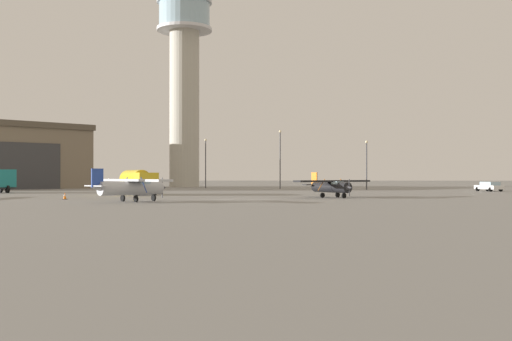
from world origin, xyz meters
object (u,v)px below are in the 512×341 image
(airplane_black, at_px, (331,186))
(light_post_west, at_px, (367,160))
(car_white, at_px, (489,186))
(airplane_silver, at_px, (130,186))
(truck_fuel_tanker_yellow, at_px, (138,181))
(traffic_cone_near_left, at_px, (65,196))
(control_tower, at_px, (184,74))
(light_post_centre, at_px, (280,154))
(light_post_north, at_px, (206,159))

(airplane_black, distance_m, light_post_west, 35.19)
(airplane_black, height_order, car_white, airplane_black)
(airplane_silver, bearing_deg, truck_fuel_tanker_yellow, 55.64)
(traffic_cone_near_left, bearing_deg, car_white, 31.42)
(control_tower, height_order, airplane_silver, control_tower)
(light_post_centre, bearing_deg, light_post_north, 158.07)
(car_white, bearing_deg, light_post_west, 42.18)
(light_post_west, xyz_separation_m, traffic_cone_near_left, (-34.31, -39.67, -4.39))
(light_post_west, bearing_deg, truck_fuel_tanker_yellow, -139.66)
(truck_fuel_tanker_yellow, bearing_deg, light_post_centre, 118.54)
(airplane_silver, bearing_deg, light_post_north, 44.58)
(airplane_black, xyz_separation_m, truck_fuel_tanker_yellow, (-22.11, 8.07, 0.44))
(light_post_north, bearing_deg, light_post_west, -22.68)
(traffic_cone_near_left, bearing_deg, light_post_centre, 65.79)
(truck_fuel_tanker_yellow, height_order, car_white, truck_fuel_tanker_yellow)
(airplane_black, bearing_deg, airplane_silver, -92.42)
(airplane_silver, relative_size, truck_fuel_tanker_yellow, 1.12)
(airplane_silver, height_order, light_post_west, light_post_west)
(control_tower, bearing_deg, airplane_black, -65.83)
(airplane_black, height_order, truck_fuel_tanker_yellow, truck_fuel_tanker_yellow)
(car_white, xyz_separation_m, light_post_north, (-43.52, 20.13, 4.54))
(control_tower, height_order, airplane_black, control_tower)
(airplane_black, height_order, airplane_silver, airplane_silver)
(airplane_silver, distance_m, traffic_cone_near_left, 9.08)
(light_post_centre, bearing_deg, airplane_black, -82.34)
(airplane_silver, height_order, truck_fuel_tanker_yellow, truck_fuel_tanker_yellow)
(truck_fuel_tanker_yellow, bearing_deg, airplane_silver, -22.20)
(truck_fuel_tanker_yellow, relative_size, light_post_centre, 0.72)
(airplane_silver, bearing_deg, airplane_black, -15.97)
(light_post_north, bearing_deg, light_post_centre, -21.93)
(truck_fuel_tanker_yellow, distance_m, traffic_cone_near_left, 14.31)
(airplane_black, relative_size, light_post_north, 0.92)
(light_post_west, height_order, light_post_north, light_post_north)
(light_post_west, distance_m, light_post_centre, 15.07)
(control_tower, xyz_separation_m, airplane_black, (23.98, -53.41, -20.64))
(airplane_black, distance_m, airplane_silver, 21.12)
(control_tower, distance_m, light_post_centre, 27.99)
(truck_fuel_tanker_yellow, xyz_separation_m, light_post_centre, (16.74, 31.90, 4.19))
(airplane_silver, relative_size, car_white, 1.71)
(control_tower, xyz_separation_m, car_white, (48.68, -28.18, -21.13))
(control_tower, height_order, light_post_centre, control_tower)
(airplane_black, relative_size, truck_fuel_tanker_yellow, 1.15)
(car_white, distance_m, light_post_north, 48.16)
(truck_fuel_tanker_yellow, distance_m, light_post_centre, 36.26)
(light_post_north, bearing_deg, traffic_cone_near_left, -97.90)
(car_white, distance_m, traffic_cone_near_left, 59.30)
(light_post_west, xyz_separation_m, light_post_centre, (-13.80, 5.97, 1.12))
(control_tower, xyz_separation_m, light_post_centre, (18.60, -13.45, -16.01))
(car_white, relative_size, light_post_north, 0.53)
(airplane_black, xyz_separation_m, car_white, (24.71, 25.24, -0.49))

